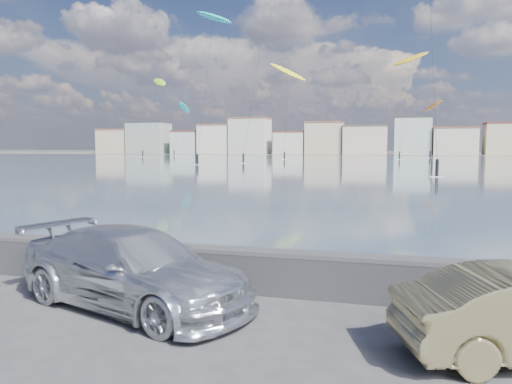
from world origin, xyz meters
TOP-DOWN VIEW (x-y plane):
  - ground at (0.00, 0.00)m, footprint 700.00×700.00m
  - bay_water at (0.00, 91.50)m, footprint 500.00×177.00m
  - far_shore_strip at (0.00, 200.00)m, footprint 500.00×60.00m
  - seawall at (0.00, 2.70)m, footprint 400.00×0.36m
  - far_buildings at (1.31, 186.00)m, footprint 240.79×13.26m
  - car_silver at (-0.87, 1.16)m, footprint 6.03×4.01m
  - kitesurfer_4 at (15.13, 149.59)m, footprint 6.70×15.39m
  - kitesurfer_5 at (8.00, 128.02)m, footprint 9.68×12.68m
  - kitesurfer_7 at (-68.48, 159.30)m, footprint 2.74×12.40m
  - kitesurfer_9 at (-30.84, 87.77)m, footprint 10.50×17.07m
  - kitesurfer_10 at (-22.54, 120.57)m, footprint 9.65×11.92m
  - kitesurfer_11 at (-70.00, 142.93)m, footprint 9.15×19.12m

SIDE VIEW (x-z plane):
  - ground at x=0.00m, z-range 0.00..0.00m
  - bay_water at x=0.00m, z-range 0.01..0.01m
  - far_shore_strip at x=0.00m, z-range 0.01..0.01m
  - seawall at x=0.00m, z-range 0.04..1.12m
  - car_silver at x=-0.87m, z-range 0.00..1.62m
  - far_buildings at x=1.31m, z-range -1.27..13.33m
  - kitesurfer_4 at x=15.13m, z-range 6.27..23.25m
  - kitesurfer_7 at x=-68.48m, z-range 7.11..26.40m
  - kitesurfer_10 at x=-22.54m, z-range 9.40..34.94m
  - kitesurfer_11 at x=-70.00m, z-range 10.52..37.19m
  - kitesurfer_5 at x=8.00m, z-range 11.23..39.35m
  - kitesurfer_9 at x=-30.84m, z-range 12.89..44.27m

